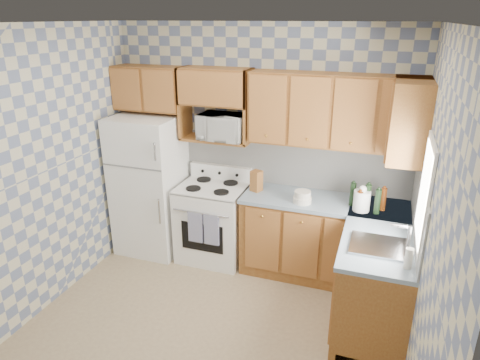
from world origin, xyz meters
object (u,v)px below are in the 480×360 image
refrigerator (150,185)px  electric_kettle (362,201)px  stove_body (213,223)px  microwave (223,127)px

refrigerator → electric_kettle: refrigerator is taller
stove_body → electric_kettle: electric_kettle is taller
stove_body → microwave: (0.09, 0.13, 1.14)m
stove_body → microwave: bearing=56.3°
refrigerator → electric_kettle: 2.48m
microwave → electric_kettle: bearing=-7.8°
refrigerator → stove_body: 0.89m
electric_kettle → microwave: bearing=171.0°
stove_body → electric_kettle: (1.67, -0.12, 0.57)m
microwave → refrigerator: bearing=-168.9°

